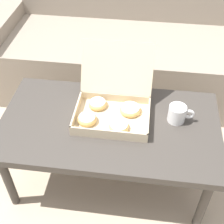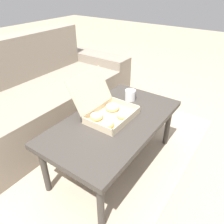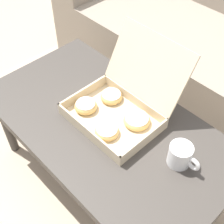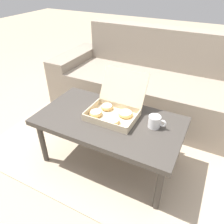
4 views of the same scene
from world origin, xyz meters
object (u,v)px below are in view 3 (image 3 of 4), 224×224
couch (223,55)px  coffee_table (106,129)px  pastry_box (119,105)px  coffee_mug (181,155)px

couch → coffee_table: bearing=-90.0°
couch → pastry_box: bearing=-89.7°
pastry_box → coffee_mug: pastry_box is taller
pastry_box → coffee_mug: 0.33m
coffee_table → coffee_mug: (0.33, 0.06, 0.09)m
coffee_table → pastry_box: (0.00, 0.07, 0.10)m
couch → coffee_table: 0.94m
couch → pastry_box: (0.00, -0.86, 0.20)m
pastry_box → couch: bearing=90.3°
couch → pastry_box: size_ratio=5.29×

